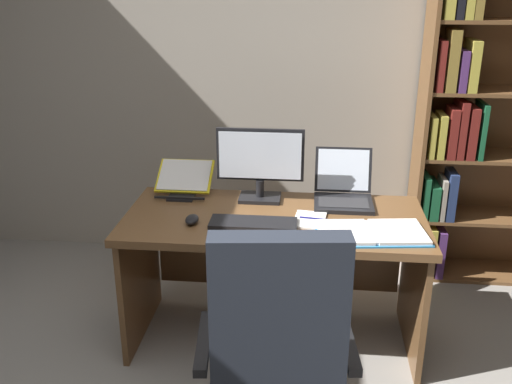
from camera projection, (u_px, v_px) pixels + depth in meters
name	position (u px, v px, depth m)	size (l,w,h in m)	color
wall_back	(279.00, 51.00, 3.65)	(4.79, 0.12, 2.79)	#A89E8E
desk	(275.00, 246.00, 3.00)	(1.51, 0.71, 0.72)	brown
bookshelf	(478.00, 125.00, 3.45)	(0.92, 0.33, 2.02)	brown
office_chair	(276.00, 370.00, 2.16)	(0.65, 0.60, 1.06)	black
monitor	(260.00, 165.00, 3.02)	(0.46, 0.16, 0.39)	black
laptop	(343.00, 192.00, 3.04)	(0.31, 0.35, 0.26)	black
keyboard	(253.00, 223.00, 2.75)	(0.42, 0.15, 0.02)	black
computer_mouse	(192.00, 219.00, 2.78)	(0.06, 0.10, 0.04)	black
reading_stand_with_book	(184.00, 179.00, 3.16)	(0.30, 0.27, 0.16)	black
open_binder	(371.00, 233.00, 2.66)	(0.54, 0.34, 0.02)	#2D84C6
notepad	(310.00, 220.00, 2.81)	(0.15, 0.21, 0.01)	white
pen	(314.00, 218.00, 2.81)	(0.01, 0.01, 0.14)	navy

